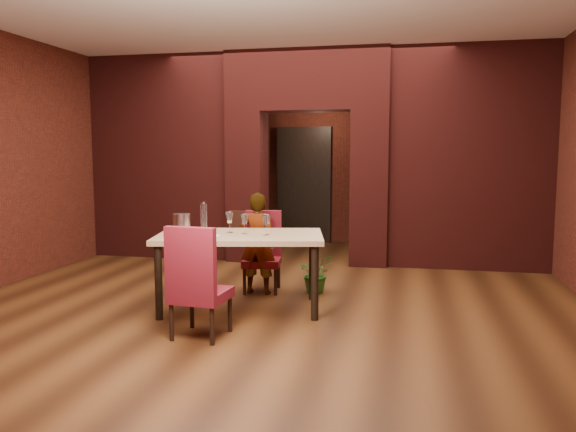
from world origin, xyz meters
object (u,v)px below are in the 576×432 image
at_px(wine_glass_b, 244,224).
at_px(wine_bucket, 182,224).
at_px(chair_near, 201,281).
at_px(water_bottle, 204,216).
at_px(person_seated, 258,243).
at_px(wine_glass_a, 230,222).
at_px(potted_plant, 317,273).
at_px(dining_table, 240,272).
at_px(chair_far, 262,252).
at_px(wine_glass_c, 266,225).

height_order(wine_glass_b, wine_bucket, wine_bucket).
xyz_separation_m(chair_near, water_bottle, (-0.38, 1.12, 0.46)).
distance_m(person_seated, wine_glass_a, 0.72).
height_order(wine_glass_a, potted_plant, wine_glass_a).
height_order(chair_near, wine_glass_a, wine_glass_a).
bearing_deg(dining_table, water_bottle, 148.74).
distance_m(dining_table, water_bottle, 0.76).
bearing_deg(water_bottle, chair_far, 51.43).
xyz_separation_m(chair_far, potted_plant, (0.66, 0.10, -0.25)).
bearing_deg(water_bottle, person_seated, 47.54).
relative_size(wine_glass_a, wine_glass_c, 1.03).
xyz_separation_m(wine_glass_b, water_bottle, (-0.51, 0.16, 0.05)).
height_order(chair_far, chair_near, chair_near).
bearing_deg(wine_glass_b, person_seated, 93.21).
bearing_deg(potted_plant, water_bottle, -148.03).
bearing_deg(water_bottle, wine_glass_c, -15.03).
height_order(chair_far, water_bottle, water_bottle).
xyz_separation_m(dining_table, wine_glass_b, (0.05, 0.01, 0.52)).
relative_size(chair_far, wine_bucket, 4.36).
bearing_deg(person_seated, chair_near, 86.78).
distance_m(wine_glass_b, water_bottle, 0.54).
bearing_deg(potted_plant, dining_table, -127.65).
bearing_deg(chair_near, potted_plant, -107.60).
distance_m(dining_table, wine_bucket, 0.80).
bearing_deg(wine_glass_c, wine_glass_b, 168.89).
distance_m(chair_far, person_seated, 0.16).
bearing_deg(wine_bucket, person_seated, 55.35).
distance_m(wine_glass_b, potted_plant, 1.29).
xyz_separation_m(wine_bucket, potted_plant, (1.28, 1.06, -0.69)).
relative_size(dining_table, wine_glass_a, 7.72).
bearing_deg(chair_far, wine_glass_b, -96.13).
height_order(dining_table, wine_bucket, wine_bucket).
bearing_deg(person_seated, wine_glass_a, 77.27).
xyz_separation_m(person_seated, water_bottle, (-0.48, -0.52, 0.37)).
xyz_separation_m(person_seated, wine_bucket, (-0.60, -0.86, 0.32)).
distance_m(chair_near, wine_glass_a, 1.09).
bearing_deg(chair_near, wine_glass_a, -82.04).
xyz_separation_m(wine_glass_b, wine_bucket, (-0.63, -0.19, 0.01)).
distance_m(chair_near, water_bottle, 1.27).
bearing_deg(chair_near, wine_bucket, -51.89).
distance_m(chair_far, wine_bucket, 1.23).
height_order(wine_glass_b, wine_glass_c, wine_glass_c).
relative_size(wine_glass_a, wine_glass_b, 1.07).
bearing_deg(potted_plant, wine_glass_b, -126.20).
xyz_separation_m(chair_near, potted_plant, (0.78, 1.84, -0.28)).
height_order(dining_table, wine_glass_c, wine_glass_c).
distance_m(wine_glass_a, water_bottle, 0.35).
height_order(chair_near, water_bottle, water_bottle).
bearing_deg(wine_bucket, dining_table, 16.29).
distance_m(person_seated, wine_glass_b, 0.75).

